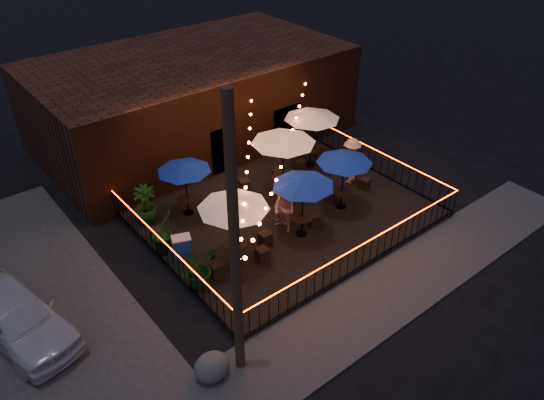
{
  "coord_description": "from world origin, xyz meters",
  "views": [
    {
      "loc": [
        -10.68,
        -10.55,
        11.8
      ],
      "look_at": [
        -0.7,
        1.89,
        1.12
      ],
      "focal_mm": 35.0,
      "sensor_mm": 36.0,
      "label": 1
    }
  ],
  "objects_px": {
    "cafe_table_0": "(233,204)",
    "cafe_table_2": "(303,182)",
    "cooler": "(182,247)",
    "boulder": "(212,367)",
    "cafe_table_3": "(283,139)",
    "cafe_table_5": "(312,115)",
    "cafe_table_4": "(345,159)",
    "cafe_table_1": "(184,168)",
    "utility_pole": "(235,251)"
  },
  "relations": [
    {
      "from": "cafe_table_5",
      "to": "cooler",
      "type": "bearing_deg",
      "value": -165.62
    },
    {
      "from": "cafe_table_2",
      "to": "cafe_table_5",
      "type": "relative_size",
      "value": 1.01
    },
    {
      "from": "cafe_table_1",
      "to": "cafe_table_3",
      "type": "relative_size",
      "value": 0.74
    },
    {
      "from": "utility_pole",
      "to": "cooler",
      "type": "xyz_separation_m",
      "value": [
        1.07,
        4.8,
        -3.43
      ]
    },
    {
      "from": "cafe_table_2",
      "to": "boulder",
      "type": "height_order",
      "value": "cafe_table_2"
    },
    {
      "from": "cafe_table_4",
      "to": "boulder",
      "type": "bearing_deg",
      "value": -157.41
    },
    {
      "from": "cafe_table_2",
      "to": "cafe_table_4",
      "type": "xyz_separation_m",
      "value": [
        2.32,
        0.34,
        -0.08
      ]
    },
    {
      "from": "cafe_table_4",
      "to": "boulder",
      "type": "relative_size",
      "value": 2.45
    },
    {
      "from": "cafe_table_0",
      "to": "cafe_table_2",
      "type": "relative_size",
      "value": 0.89
    },
    {
      "from": "cafe_table_0",
      "to": "cooler",
      "type": "xyz_separation_m",
      "value": [
        -1.26,
        1.35,
        -1.92
      ]
    },
    {
      "from": "boulder",
      "to": "cafe_table_5",
      "type": "bearing_deg",
      "value": 34.82
    },
    {
      "from": "cafe_table_0",
      "to": "cafe_table_2",
      "type": "height_order",
      "value": "cafe_table_0"
    },
    {
      "from": "cafe_table_1",
      "to": "cafe_table_5",
      "type": "relative_size",
      "value": 0.77
    },
    {
      "from": "cafe_table_4",
      "to": "cafe_table_3",
      "type": "bearing_deg",
      "value": 120.26
    },
    {
      "from": "boulder",
      "to": "cafe_table_2",
      "type": "bearing_deg",
      "value": 27.63
    },
    {
      "from": "utility_pole",
      "to": "cafe_table_3",
      "type": "bearing_deg",
      "value": 42.41
    },
    {
      "from": "cafe_table_0",
      "to": "cafe_table_2",
      "type": "distance_m",
      "value": 2.75
    },
    {
      "from": "cooler",
      "to": "cafe_table_1",
      "type": "bearing_deg",
      "value": 75.37
    },
    {
      "from": "cafe_table_5",
      "to": "cafe_table_2",
      "type": "bearing_deg",
      "value": -135.64
    },
    {
      "from": "cafe_table_0",
      "to": "cafe_table_5",
      "type": "relative_size",
      "value": 0.9
    },
    {
      "from": "boulder",
      "to": "utility_pole",
      "type": "bearing_deg",
      "value": -12.84
    },
    {
      "from": "cafe_table_3",
      "to": "boulder",
      "type": "relative_size",
      "value": 3.14
    },
    {
      "from": "utility_pole",
      "to": "cafe_table_0",
      "type": "xyz_separation_m",
      "value": [
        2.33,
        3.46,
        -1.51
      ]
    },
    {
      "from": "boulder",
      "to": "cafe_table_3",
      "type": "bearing_deg",
      "value": 38.08
    },
    {
      "from": "utility_pole",
      "to": "cafe_table_3",
      "type": "relative_size",
      "value": 2.7
    },
    {
      "from": "cafe_table_4",
      "to": "cafe_table_5",
      "type": "height_order",
      "value": "cafe_table_5"
    },
    {
      "from": "cafe_table_3",
      "to": "cafe_table_4",
      "type": "distance_m",
      "value": 2.42
    },
    {
      "from": "cafe_table_0",
      "to": "cooler",
      "type": "bearing_deg",
      "value": 133.01
    },
    {
      "from": "cafe_table_0",
      "to": "cafe_table_4",
      "type": "height_order",
      "value": "cafe_table_0"
    },
    {
      "from": "cafe_table_4",
      "to": "cafe_table_5",
      "type": "bearing_deg",
      "value": 68.39
    },
    {
      "from": "cafe_table_5",
      "to": "cooler",
      "type": "xyz_separation_m",
      "value": [
        -7.57,
        -1.94,
        -1.94
      ]
    },
    {
      "from": "cafe_table_3",
      "to": "cafe_table_5",
      "type": "height_order",
      "value": "cafe_table_3"
    },
    {
      "from": "utility_pole",
      "to": "cafe_table_2",
      "type": "xyz_separation_m",
      "value": [
        5.07,
        3.25,
        -1.66
      ]
    },
    {
      "from": "utility_pole",
      "to": "boulder",
      "type": "distance_m",
      "value": 3.72
    },
    {
      "from": "cafe_table_1",
      "to": "cafe_table_0",
      "type": "bearing_deg",
      "value": -94.02
    },
    {
      "from": "utility_pole",
      "to": "cafe_table_5",
      "type": "distance_m",
      "value": 11.06
    },
    {
      "from": "cafe_table_2",
      "to": "cafe_table_3",
      "type": "height_order",
      "value": "cafe_table_3"
    },
    {
      "from": "cafe_table_1",
      "to": "cafe_table_5",
      "type": "height_order",
      "value": "cafe_table_5"
    },
    {
      "from": "cafe_table_1",
      "to": "boulder",
      "type": "bearing_deg",
      "value": -116.57
    },
    {
      "from": "cafe_table_2",
      "to": "cooler",
      "type": "xyz_separation_m",
      "value": [
        -3.99,
        1.55,
        -1.77
      ]
    },
    {
      "from": "cafe_table_1",
      "to": "cafe_table_4",
      "type": "distance_m",
      "value": 5.85
    },
    {
      "from": "cafe_table_0",
      "to": "cafe_table_5",
      "type": "height_order",
      "value": "cafe_table_5"
    },
    {
      "from": "cafe_table_3",
      "to": "boulder",
      "type": "distance_m",
      "value": 9.16
    },
    {
      "from": "cafe_table_0",
      "to": "cafe_table_1",
      "type": "relative_size",
      "value": 1.17
    },
    {
      "from": "cafe_table_4",
      "to": "boulder",
      "type": "height_order",
      "value": "cafe_table_4"
    },
    {
      "from": "cooler",
      "to": "cafe_table_0",
      "type": "bearing_deg",
      "value": -26.15
    },
    {
      "from": "cafe_table_1",
      "to": "cooler",
      "type": "relative_size",
      "value": 2.65
    },
    {
      "from": "cafe_table_0",
      "to": "boulder",
      "type": "relative_size",
      "value": 2.72
    },
    {
      "from": "utility_pole",
      "to": "cooler",
      "type": "distance_m",
      "value": 6.0
    },
    {
      "from": "utility_pole",
      "to": "cafe_table_4",
      "type": "distance_m",
      "value": 8.4
    }
  ]
}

